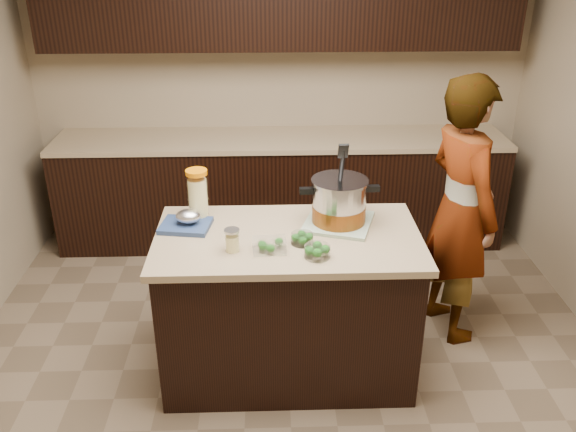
% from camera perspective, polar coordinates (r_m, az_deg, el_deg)
% --- Properties ---
extents(ground_plane, '(4.00, 4.00, 0.00)m').
position_cam_1_polar(ground_plane, '(3.83, 0.00, -13.88)').
color(ground_plane, brown).
rests_on(ground_plane, ground).
extents(room_shell, '(4.04, 4.04, 2.72)m').
position_cam_1_polar(room_shell, '(3.04, 0.00, 11.89)').
color(room_shell, tan).
rests_on(room_shell, ground).
extents(back_cabinets, '(3.60, 0.63, 2.33)m').
position_cam_1_polar(back_cabinets, '(4.92, -0.68, 7.97)').
color(back_cabinets, black).
rests_on(back_cabinets, ground).
extents(island, '(1.46, 0.81, 0.90)m').
position_cam_1_polar(island, '(3.56, 0.00, -8.26)').
color(island, black).
rests_on(island, ground).
extents(dish_towel, '(0.45, 0.45, 0.02)m').
position_cam_1_polar(dish_towel, '(3.47, 4.73, -0.58)').
color(dish_towel, '#568157').
rests_on(dish_towel, island).
extents(stock_pot, '(0.45, 0.34, 0.45)m').
position_cam_1_polar(stock_pot, '(3.42, 4.80, 1.16)').
color(stock_pot, '#B7B7BC').
rests_on(stock_pot, dish_towel).
extents(lemonade_pitcher, '(0.14, 0.14, 0.30)m').
position_cam_1_polar(lemonade_pitcher, '(3.50, -8.42, 1.78)').
color(lemonade_pitcher, '#EBE090').
rests_on(lemonade_pitcher, island).
extents(mason_jar, '(0.11, 0.11, 0.13)m').
position_cam_1_polar(mason_jar, '(3.17, -5.24, -2.32)').
color(mason_jar, '#EBE090').
rests_on(mason_jar, island).
extents(broccoli_tub_left, '(0.15, 0.15, 0.06)m').
position_cam_1_polar(broccoli_tub_left, '(3.24, 1.33, -2.16)').
color(broccoli_tub_left, silver).
rests_on(broccoli_tub_left, island).
extents(broccoli_tub_right, '(0.17, 0.17, 0.06)m').
position_cam_1_polar(broccoli_tub_right, '(3.11, 2.76, -3.38)').
color(broccoli_tub_right, silver).
rests_on(broccoli_tub_right, island).
extents(broccoli_tub_rect, '(0.18, 0.14, 0.06)m').
position_cam_1_polar(broccoli_tub_rect, '(3.17, -1.75, -2.81)').
color(broccoli_tub_rect, silver).
rests_on(broccoli_tub_rect, island).
extents(blue_tray, '(0.30, 0.26, 0.10)m').
position_cam_1_polar(blue_tray, '(3.45, -9.45, -0.57)').
color(blue_tray, navy).
rests_on(blue_tray, island).
extents(person, '(0.57, 0.71, 1.70)m').
position_cam_1_polar(person, '(3.88, 15.82, 0.47)').
color(person, gray).
rests_on(person, ground).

